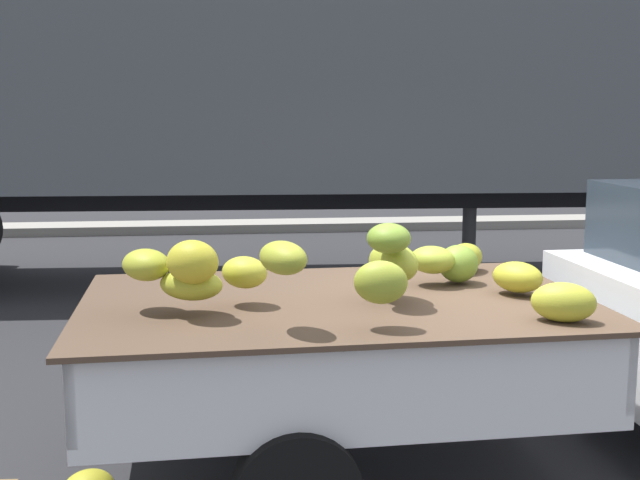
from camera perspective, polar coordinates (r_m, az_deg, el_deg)
ground at (r=5.45m, az=11.54°, el=-14.64°), size 220.00×220.00×0.00m
curb_strip at (r=14.89m, az=-0.07°, el=1.06°), size 80.00×0.80×0.16m
semi_trailer at (r=10.25m, az=-8.08°, el=11.08°), size 12.09×3.04×3.95m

